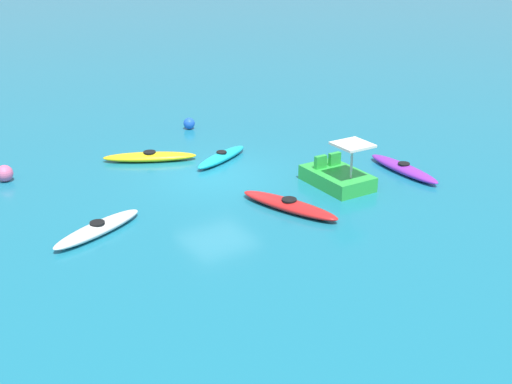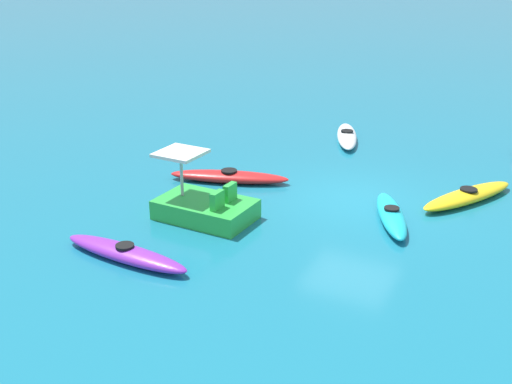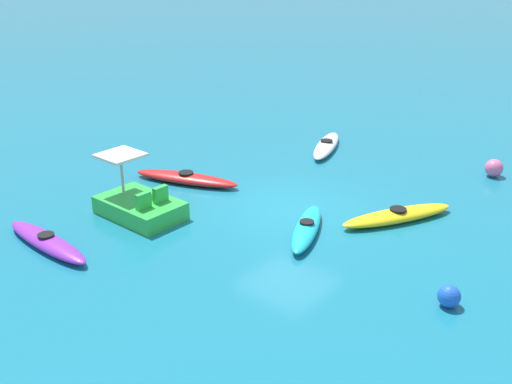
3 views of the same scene
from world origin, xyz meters
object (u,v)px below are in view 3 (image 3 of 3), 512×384
object	(u,v)px
buoy_blue	(449,296)
kayak_red	(186,178)
kayak_white	(326,145)
kayak_yellow	(398,215)
buoy_pink	(494,168)
pedal_boat_green	(140,205)
kayak_cyan	(307,228)
kayak_purple	(47,242)

from	to	relation	value
buoy_blue	kayak_red	bearing A→B (deg)	80.62
kayak_white	buoy_blue	bearing A→B (deg)	-132.91
kayak_yellow	buoy_pink	size ratio (longest dim) A/B	5.84
kayak_yellow	pedal_boat_green	distance (m)	7.14
kayak_cyan	kayak_red	size ratio (longest dim) A/B	0.81
kayak_cyan	buoy_blue	bearing A→B (deg)	-102.49
kayak_cyan	pedal_boat_green	world-z (taller)	pedal_boat_green
kayak_purple	pedal_boat_green	world-z (taller)	pedal_boat_green
kayak_yellow	buoy_blue	size ratio (longest dim) A/B	6.87
kayak_purple	pedal_boat_green	distance (m)	2.76
kayak_yellow	kayak_white	bearing A→B (deg)	51.05
kayak_yellow	buoy_pink	world-z (taller)	buoy_pink
kayak_purple	pedal_boat_green	bearing A→B (deg)	-8.31
pedal_boat_green	kayak_red	bearing A→B (deg)	15.95
kayak_white	buoy_pink	xyz separation A→B (m)	(1.13, -5.69, 0.13)
kayak_red	kayak_purple	bearing A→B (deg)	-176.37
pedal_boat_green	buoy_blue	distance (m)	8.62
buoy_blue	kayak_yellow	bearing A→B (deg)	41.29
kayak_yellow	kayak_cyan	xyz separation A→B (m)	(-2.22, 1.50, -0.00)
kayak_yellow	kayak_red	bearing A→B (deg)	104.13
kayak_white	pedal_boat_green	distance (m)	8.15
kayak_purple	buoy_pink	xyz separation A→B (m)	(11.96, -7.05, 0.13)
kayak_red	buoy_pink	xyz separation A→B (m)	(6.66, -7.38, 0.13)
kayak_cyan	buoy_blue	distance (m)	4.39
kayak_red	buoy_blue	size ratio (longest dim) A/B	7.28
kayak_yellow	kayak_purple	distance (m)	9.28
kayak_purple	kayak_cyan	size ratio (longest dim) A/B	1.17
buoy_pink	kayak_cyan	bearing A→B (deg)	161.82
kayak_yellow	kayak_cyan	distance (m)	2.68
kayak_white	buoy_pink	distance (m)	5.80
pedal_boat_green	buoy_blue	size ratio (longest dim) A/B	5.10
kayak_yellow	buoy_pink	distance (m)	5.10
kayak_white	kayak_purple	world-z (taller)	same
kayak_white	kayak_cyan	bearing A→B (deg)	-151.54
kayak_white	kayak_red	bearing A→B (deg)	162.94
kayak_white	pedal_boat_green	xyz separation A→B (m)	(-8.09, 0.96, 0.17)
kayak_yellow	kayak_cyan	size ratio (longest dim) A/B	1.17
kayak_white	buoy_pink	world-z (taller)	buoy_pink
pedal_boat_green	kayak_white	bearing A→B (deg)	-6.76
kayak_yellow	kayak_red	distance (m)	6.71
kayak_white	kayak_red	distance (m)	5.78
kayak_purple	buoy_blue	distance (m)	9.71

